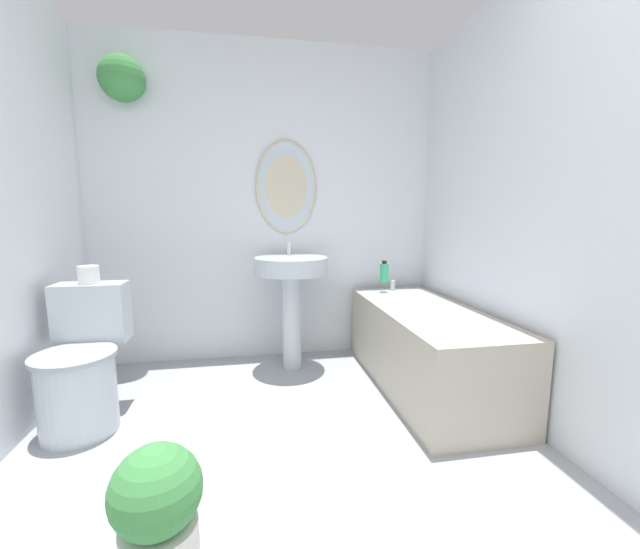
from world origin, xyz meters
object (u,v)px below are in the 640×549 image
Objects in this scene: bathtub at (426,346)px; toilet_paper_roll at (89,275)px; shampoo_bottle at (384,272)px; toilet at (82,368)px; pedestal_sink at (291,282)px; potted_plant at (158,509)px.

toilet_paper_roll is at bearing 177.65° from bathtub.
shampoo_bottle is 1.99m from toilet_paper_roll.
pedestal_sink is at bearing 26.61° from toilet.
pedestal_sink is at bearing 18.48° from toilet_paper_roll.
pedestal_sink is 0.74m from shampoo_bottle.
toilet_paper_roll is (-1.19, -0.40, 0.15)m from pedestal_sink.
toilet is 0.52m from toilet_paper_roll.
toilet_paper_roll reaches higher than bathtub.
pedestal_sink reaches higher than potted_plant.
pedestal_sink reaches higher than shampoo_bottle.
shampoo_bottle is (-0.10, 0.57, 0.41)m from bathtub.
pedestal_sink is 1.03m from bathtub.
shampoo_bottle reaches higher than potted_plant.
toilet is at bearing 120.25° from potted_plant.
toilet_paper_roll is at bearing -161.52° from pedestal_sink.
shampoo_bottle reaches higher than bathtub.
toilet is 2.07m from shampoo_bottle.
bathtub is (2.02, 0.12, -0.04)m from toilet.
toilet_paper_roll is (0.00, 0.20, 0.48)m from toilet.
pedestal_sink is 8.43× the size of toilet_paper_roll.
shampoo_bottle is at bearing 14.17° from toilet_paper_roll.
toilet is 1.37m from pedestal_sink.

